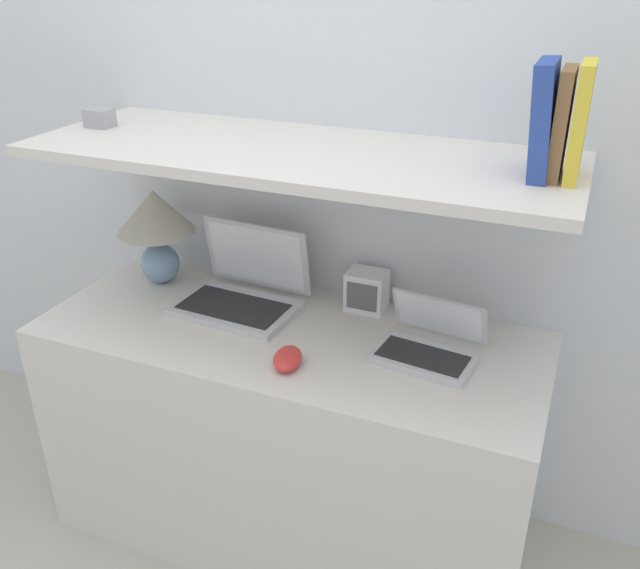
{
  "coord_description": "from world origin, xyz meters",
  "views": [
    {
      "loc": [
        0.7,
        -1.18,
        1.69
      ],
      "look_at": [
        0.09,
        0.29,
        0.9
      ],
      "focal_mm": 38.0,
      "sensor_mm": 36.0,
      "label": 1
    }
  ],
  "objects_px": {
    "laptop_small": "(428,345)",
    "book_blue": "(544,120)",
    "laptop_large": "(242,291)",
    "shelf_gadget": "(100,118)",
    "computer_mouse": "(288,359)",
    "book_yellow": "(580,123)",
    "table_lamp": "(156,222)",
    "router_box": "(367,290)",
    "book_brown": "(562,124)"
  },
  "relations": [
    {
      "from": "laptop_large",
      "to": "laptop_small",
      "type": "relative_size",
      "value": 1.3
    },
    {
      "from": "laptop_large",
      "to": "router_box",
      "type": "distance_m",
      "value": 0.37
    },
    {
      "from": "book_yellow",
      "to": "book_brown",
      "type": "bearing_deg",
      "value": 180.0
    },
    {
      "from": "laptop_large",
      "to": "table_lamp",
      "type": "bearing_deg",
      "value": 171.92
    },
    {
      "from": "laptop_small",
      "to": "book_brown",
      "type": "distance_m",
      "value": 0.64
    },
    {
      "from": "router_box",
      "to": "table_lamp",
      "type": "bearing_deg",
      "value": -173.36
    },
    {
      "from": "shelf_gadget",
      "to": "book_blue",
      "type": "bearing_deg",
      "value": 0.0
    },
    {
      "from": "table_lamp",
      "to": "router_box",
      "type": "bearing_deg",
      "value": 6.64
    },
    {
      "from": "computer_mouse",
      "to": "shelf_gadget",
      "type": "xyz_separation_m",
      "value": [
        -0.68,
        0.22,
        0.51
      ]
    },
    {
      "from": "laptop_large",
      "to": "shelf_gadget",
      "type": "bearing_deg",
      "value": -176.84
    },
    {
      "from": "laptop_large",
      "to": "book_blue",
      "type": "height_order",
      "value": "book_blue"
    },
    {
      "from": "book_brown",
      "to": "shelf_gadget",
      "type": "relative_size",
      "value": 3.22
    },
    {
      "from": "book_brown",
      "to": "router_box",
      "type": "bearing_deg",
      "value": 162.91
    },
    {
      "from": "table_lamp",
      "to": "book_blue",
      "type": "distance_m",
      "value": 1.18
    },
    {
      "from": "book_yellow",
      "to": "book_blue",
      "type": "xyz_separation_m",
      "value": [
        -0.07,
        0.0,
        -0.0
      ]
    },
    {
      "from": "book_blue",
      "to": "shelf_gadget",
      "type": "xyz_separation_m",
      "value": [
        -1.2,
        0.0,
        -0.1
      ]
    },
    {
      "from": "laptop_small",
      "to": "book_brown",
      "type": "xyz_separation_m",
      "value": [
        0.24,
        0.04,
        0.59
      ]
    },
    {
      "from": "table_lamp",
      "to": "book_blue",
      "type": "height_order",
      "value": "book_blue"
    },
    {
      "from": "book_yellow",
      "to": "book_brown",
      "type": "relative_size",
      "value": 1.06
    },
    {
      "from": "laptop_small",
      "to": "book_blue",
      "type": "relative_size",
      "value": 1.11
    },
    {
      "from": "book_yellow",
      "to": "book_brown",
      "type": "xyz_separation_m",
      "value": [
        -0.04,
        0.0,
        -0.01
      ]
    },
    {
      "from": "laptop_small",
      "to": "router_box",
      "type": "distance_m",
      "value": 0.3
    },
    {
      "from": "laptop_small",
      "to": "shelf_gadget",
      "type": "xyz_separation_m",
      "value": [
        -1.0,
        0.04,
        0.49
      ]
    },
    {
      "from": "book_yellow",
      "to": "book_blue",
      "type": "bearing_deg",
      "value": 180.0
    },
    {
      "from": "computer_mouse",
      "to": "book_yellow",
      "type": "relative_size",
      "value": 0.5
    },
    {
      "from": "book_yellow",
      "to": "table_lamp",
      "type": "bearing_deg",
      "value": 176.68
    },
    {
      "from": "router_box",
      "to": "book_blue",
      "type": "distance_m",
      "value": 0.73
    },
    {
      "from": "table_lamp",
      "to": "router_box",
      "type": "relative_size",
      "value": 2.57
    },
    {
      "from": "laptop_large",
      "to": "laptop_small",
      "type": "height_order",
      "value": "laptop_large"
    },
    {
      "from": "router_box",
      "to": "book_blue",
      "type": "bearing_deg",
      "value": -18.48
    },
    {
      "from": "laptop_small",
      "to": "book_blue",
      "type": "height_order",
      "value": "book_blue"
    },
    {
      "from": "router_box",
      "to": "book_yellow",
      "type": "distance_m",
      "value": 0.78
    },
    {
      "from": "laptop_small",
      "to": "router_box",
      "type": "bearing_deg",
      "value": 141.35
    },
    {
      "from": "laptop_small",
      "to": "book_brown",
      "type": "relative_size",
      "value": 1.18
    },
    {
      "from": "table_lamp",
      "to": "shelf_gadget",
      "type": "distance_m",
      "value": 0.35
    },
    {
      "from": "router_box",
      "to": "shelf_gadget",
      "type": "bearing_deg",
      "value": -169.23
    },
    {
      "from": "laptop_small",
      "to": "book_blue",
      "type": "bearing_deg",
      "value": 11.73
    },
    {
      "from": "router_box",
      "to": "book_yellow",
      "type": "height_order",
      "value": "book_yellow"
    },
    {
      "from": "computer_mouse",
      "to": "book_blue",
      "type": "xyz_separation_m",
      "value": [
        0.52,
        0.22,
        0.61
      ]
    },
    {
      "from": "book_blue",
      "to": "computer_mouse",
      "type": "bearing_deg",
      "value": -156.73
    },
    {
      "from": "router_box",
      "to": "shelf_gadget",
      "type": "relative_size",
      "value": 1.62
    },
    {
      "from": "laptop_small",
      "to": "computer_mouse",
      "type": "xyz_separation_m",
      "value": [
        -0.32,
        -0.18,
        -0.01
      ]
    },
    {
      "from": "book_blue",
      "to": "shelf_gadget",
      "type": "height_order",
      "value": "book_blue"
    },
    {
      "from": "table_lamp",
      "to": "router_box",
      "type": "xyz_separation_m",
      "value": [
        0.67,
        0.08,
        -0.15
      ]
    },
    {
      "from": "table_lamp",
      "to": "laptop_small",
      "type": "relative_size",
      "value": 1.1
    },
    {
      "from": "router_box",
      "to": "book_blue",
      "type": "relative_size",
      "value": 0.47
    },
    {
      "from": "router_box",
      "to": "book_yellow",
      "type": "bearing_deg",
      "value": -15.94
    },
    {
      "from": "shelf_gadget",
      "to": "table_lamp",
      "type": "bearing_deg",
      "value": 34.28
    },
    {
      "from": "computer_mouse",
      "to": "shelf_gadget",
      "type": "height_order",
      "value": "shelf_gadget"
    },
    {
      "from": "computer_mouse",
      "to": "book_yellow",
      "type": "bearing_deg",
      "value": 20.64
    }
  ]
}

